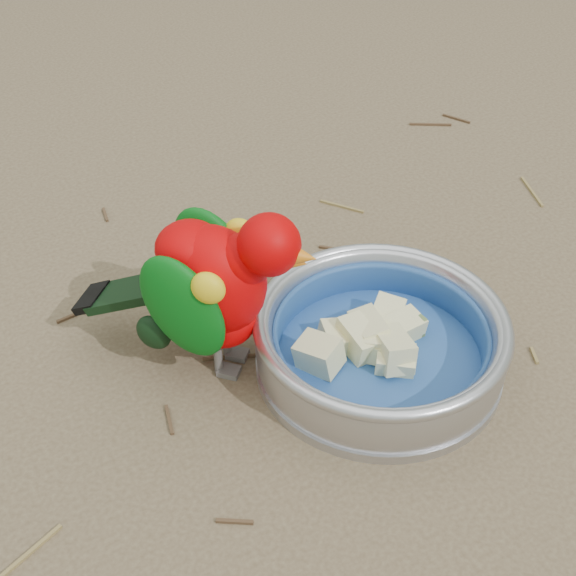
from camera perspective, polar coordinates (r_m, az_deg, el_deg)
ground at (r=0.74m, az=9.55°, el=-8.66°), size 60.00×60.00×0.00m
food_bowl at (r=0.76m, az=6.44°, el=-5.16°), size 0.23×0.23×0.02m
bowl_wall at (r=0.74m, az=6.61°, el=-3.51°), size 0.23×0.23×0.04m
fruit_wedges at (r=0.75m, az=6.57°, el=-3.90°), size 0.14×0.14×0.03m
lory_parrot at (r=0.72m, az=-5.25°, el=-0.41°), size 0.22×0.22×0.17m
ground_debris at (r=0.76m, az=9.68°, el=-6.37°), size 0.90×0.80×0.01m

